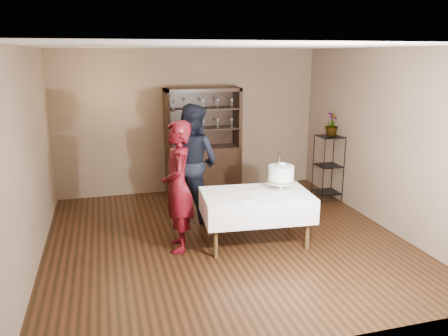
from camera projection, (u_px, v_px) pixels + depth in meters
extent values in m
plane|color=black|center=(225.00, 239.00, 6.34)|extent=(5.00, 5.00, 0.00)
plane|color=white|center=(225.00, 46.00, 5.65)|extent=(5.00, 5.00, 0.00)
cube|color=brown|center=(190.00, 122.00, 8.33)|extent=(5.00, 0.02, 2.70)
cube|color=brown|center=(29.00, 159.00, 5.35)|extent=(0.02, 5.00, 2.70)
cube|color=brown|center=(383.00, 139.00, 6.64)|extent=(0.02, 5.00, 2.70)
cube|color=black|center=(203.00, 170.00, 8.36)|extent=(1.40, 0.48, 0.90)
cube|color=black|center=(200.00, 116.00, 8.31)|extent=(1.40, 0.03, 1.10)
cube|color=black|center=(202.00, 90.00, 7.98)|extent=(1.40, 0.48, 0.06)
cube|color=black|center=(203.00, 129.00, 8.16)|extent=(1.28, 0.42, 0.02)
cube|color=black|center=(203.00, 109.00, 8.07)|extent=(1.28, 0.42, 0.02)
cylinder|color=black|center=(323.00, 172.00, 7.66)|extent=(0.02, 0.02, 1.20)
cylinder|color=black|center=(344.00, 170.00, 7.76)|extent=(0.02, 0.02, 1.20)
cylinder|color=black|center=(313.00, 166.00, 8.03)|extent=(0.02, 0.02, 1.20)
cylinder|color=black|center=(333.00, 165.00, 8.13)|extent=(0.02, 0.02, 1.20)
cube|color=black|center=(327.00, 192.00, 8.01)|extent=(0.40, 0.40, 0.02)
cube|color=black|center=(328.00, 165.00, 7.88)|extent=(0.40, 0.40, 0.01)
cube|color=black|center=(330.00, 137.00, 7.75)|extent=(0.40, 0.40, 0.02)
cube|color=white|center=(256.00, 205.00, 6.06)|extent=(1.56, 1.04, 0.34)
cylinder|color=#47321A|center=(216.00, 233.00, 5.67)|extent=(0.06, 0.06, 0.70)
cylinder|color=#47321A|center=(308.00, 226.00, 5.90)|extent=(0.06, 0.06, 0.70)
cylinder|color=#47321A|center=(207.00, 214.00, 6.33)|extent=(0.06, 0.06, 0.70)
cylinder|color=#47321A|center=(291.00, 208.00, 6.56)|extent=(0.06, 0.06, 0.70)
imported|color=#3A0605|center=(178.00, 187.00, 5.81)|extent=(0.49, 0.69, 1.78)
imported|color=black|center=(193.00, 162.00, 6.96)|extent=(1.13, 1.15, 1.86)
cylinder|color=white|center=(281.00, 189.00, 6.16)|extent=(0.22, 0.22, 0.01)
cylinder|color=white|center=(281.00, 186.00, 6.15)|extent=(0.06, 0.06, 0.11)
cylinder|color=white|center=(281.00, 182.00, 6.13)|extent=(0.40, 0.40, 0.02)
cylinder|color=#4F6F35|center=(281.00, 181.00, 6.13)|extent=(0.39, 0.39, 0.02)
cylinder|color=silver|center=(281.00, 174.00, 6.10)|extent=(0.43, 0.43, 0.22)
sphere|color=#526CB1|center=(284.00, 165.00, 6.08)|extent=(0.03, 0.03, 0.03)
cube|color=silver|center=(279.00, 161.00, 6.02)|extent=(0.03, 0.03, 0.15)
cube|color=black|center=(279.00, 154.00, 6.00)|extent=(0.03, 0.03, 0.06)
cylinder|color=white|center=(247.00, 199.00, 5.76)|extent=(0.25, 0.25, 0.01)
cylinder|color=white|center=(252.00, 190.00, 6.12)|extent=(0.20, 0.20, 0.01)
imported|color=#4F6F35|center=(332.00, 124.00, 7.73)|extent=(0.33, 0.33, 0.41)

